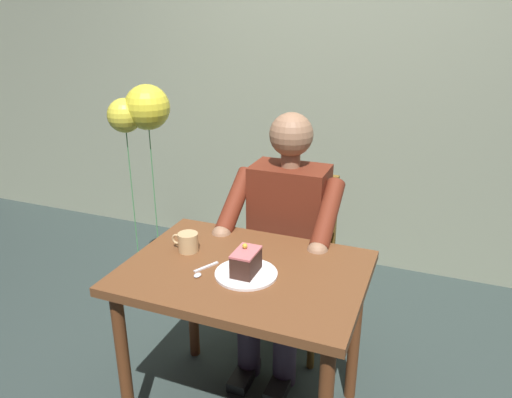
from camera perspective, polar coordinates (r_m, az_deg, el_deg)
cafe_rear_panel at (r=3.20m, az=10.60°, el=18.34°), size 6.40×0.12×3.00m
dining_table at (r=1.91m, az=-1.33°, el=-10.90°), size 0.92×0.67×0.72m
chair at (r=2.52m, az=4.48°, el=-6.28°), size 0.42×0.42×0.88m
seated_person at (r=2.30m, az=3.30°, el=-4.74°), size 0.53×0.58×1.23m
dessert_plate at (r=1.82m, az=-1.18°, el=-8.85°), size 0.24×0.24×0.01m
cake_slice at (r=1.79m, az=-1.19°, el=-7.45°), size 0.08×0.13×0.11m
coffee_cup at (r=1.99m, az=-8.10°, el=-5.04°), size 0.12×0.08×0.08m
dessert_spoon at (r=1.84m, az=-6.47°, el=-8.52°), size 0.06×0.14×0.01m
balloon_display at (r=2.79m, az=-13.39°, el=7.70°), size 0.33×0.29×1.28m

